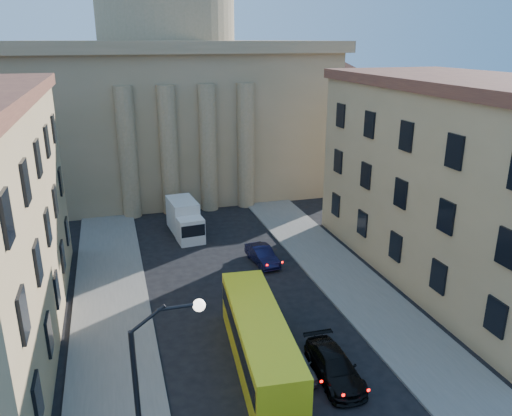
{
  "coord_description": "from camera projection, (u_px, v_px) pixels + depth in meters",
  "views": [
    {
      "loc": [
        -7.58,
        -6.84,
        17.12
      ],
      "look_at": [
        0.19,
        19.41,
        7.86
      ],
      "focal_mm": 35.0,
      "sensor_mm": 36.0,
      "label": 1
    }
  ],
  "objects": [
    {
      "name": "sidewalk_left",
      "position": [
        114.0,
        362.0,
        27.78
      ],
      "size": [
        5.0,
        60.0,
        0.15
      ],
      "primitive_type": "cube",
      "color": "#615F59",
      "rests_on": "ground"
    },
    {
      "name": "sidewalk_right",
      "position": [
        385.0,
        316.0,
        32.35
      ],
      "size": [
        5.0,
        60.0,
        0.15
      ],
      "primitive_type": "cube",
      "color": "#615F59",
      "rests_on": "ground"
    },
    {
      "name": "church",
      "position": [
        170.0,
        85.0,
        60.31
      ],
      "size": [
        68.02,
        28.76,
        36.6
      ],
      "color": "#837250",
      "rests_on": "ground"
    },
    {
      "name": "building_right",
      "position": [
        469.0,
        181.0,
        35.92
      ],
      "size": [
        11.6,
        26.6,
        14.7
      ],
      "color": "tan",
      "rests_on": "ground"
    },
    {
      "name": "street_lamp",
      "position": [
        153.0,
        396.0,
        17.44
      ],
      "size": [
        2.62,
        0.44,
        8.83
      ],
      "color": "black",
      "rests_on": "ground"
    },
    {
      "name": "car_right_mid",
      "position": [
        334.0,
        366.0,
        26.36
      ],
      "size": [
        2.12,
        5.02,
        1.45
      ],
      "primitive_type": "imported",
      "rotation": [
        0.0,
        0.0,
        -0.02
      ],
      "color": "black",
      "rests_on": "ground"
    },
    {
      "name": "car_right_far",
      "position": [
        296.0,
        363.0,
        26.85
      ],
      "size": [
        1.44,
        3.57,
        1.22
      ],
      "primitive_type": "imported",
      "rotation": [
        0.0,
        0.0,
        -0.0
      ],
      "color": "#4D4D52",
      "rests_on": "ground"
    },
    {
      "name": "car_right_distant",
      "position": [
        262.0,
        255.0,
        40.06
      ],
      "size": [
        1.9,
        4.33,
        1.38
      ],
      "primitive_type": "imported",
      "rotation": [
        0.0,
        0.0,
        0.11
      ],
      "color": "black",
      "rests_on": "ground"
    },
    {
      "name": "city_bus",
      "position": [
        259.0,
        340.0,
        27.0
      ],
      "size": [
        3.52,
        11.28,
        3.13
      ],
      "rotation": [
        0.0,
        0.0,
        -0.09
      ],
      "color": "yellow",
      "rests_on": "ground"
    },
    {
      "name": "box_truck",
      "position": [
        185.0,
        220.0,
        45.6
      ],
      "size": [
        2.76,
        5.92,
        3.16
      ],
      "rotation": [
        0.0,
        0.0,
        0.09
      ],
      "color": "silver",
      "rests_on": "ground"
    }
  ]
}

